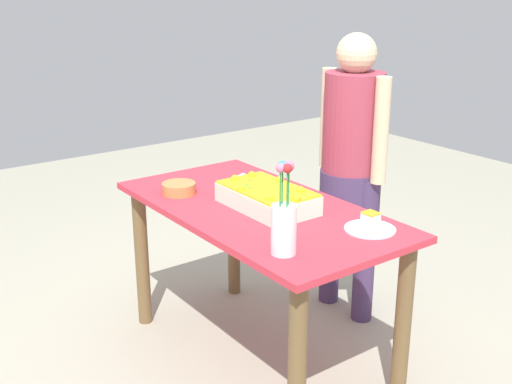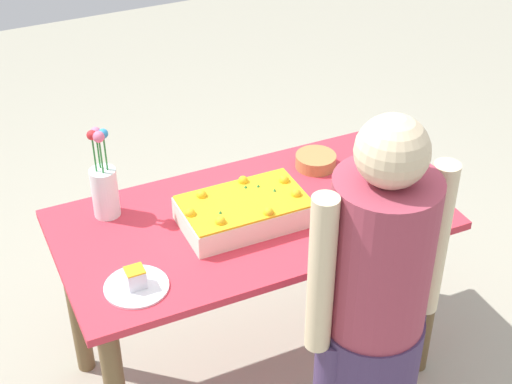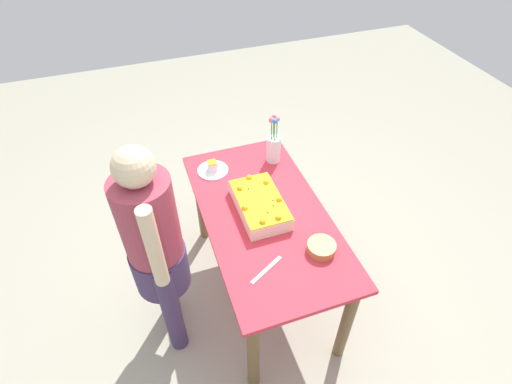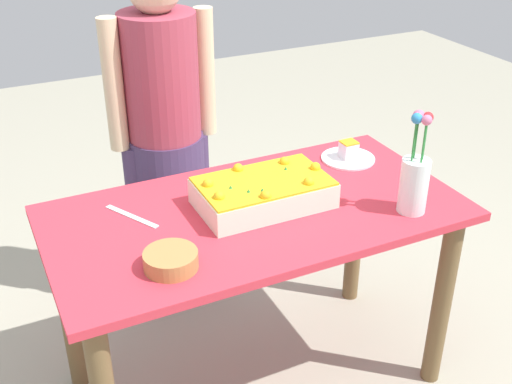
# 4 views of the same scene
# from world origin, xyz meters

# --- Properties ---
(ground_plane) EXTENTS (8.00, 8.00, 0.00)m
(ground_plane) POSITION_xyz_m (0.00, 0.00, 0.00)
(ground_plane) COLOR #A3A08B
(dining_table) EXTENTS (1.40, 0.72, 0.77)m
(dining_table) POSITION_xyz_m (0.00, 0.00, 0.63)
(dining_table) COLOR #CF3140
(dining_table) RESTS_ON ground_plane
(sheet_cake) EXTENTS (0.44, 0.26, 0.12)m
(sheet_cake) POSITION_xyz_m (0.04, 0.02, 0.82)
(sheet_cake) COLOR white
(sheet_cake) RESTS_ON dining_table
(serving_plate_with_slice) EXTENTS (0.21, 0.21, 0.08)m
(serving_plate_with_slice) POSITION_xyz_m (0.49, 0.19, 0.79)
(serving_plate_with_slice) COLOR white
(serving_plate_with_slice) RESTS_ON dining_table
(cake_knife) EXTENTS (0.13, 0.21, 0.00)m
(cake_knife) POSITION_xyz_m (-0.39, 0.13, 0.77)
(cake_knife) COLOR silver
(cake_knife) RESTS_ON dining_table
(flower_vase) EXTENTS (0.09, 0.09, 0.35)m
(flower_vase) POSITION_xyz_m (0.46, -0.23, 0.89)
(flower_vase) COLOR white
(flower_vase) RESTS_ON dining_table
(fruit_bowl) EXTENTS (0.16, 0.16, 0.05)m
(fruit_bowl) POSITION_xyz_m (-0.37, -0.20, 0.80)
(fruit_bowl) COLOR #B17C44
(fruit_bowl) RESTS_ON dining_table
(person_standing) EXTENTS (0.45, 0.31, 1.49)m
(person_standing) POSITION_xyz_m (-0.10, 0.66, 0.85)
(person_standing) COLOR #443259
(person_standing) RESTS_ON ground_plane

